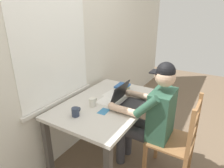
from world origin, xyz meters
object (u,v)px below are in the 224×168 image
object	(u,v)px
coffee_mug_dark	(76,112)
landscape_photo_print	(104,111)
laptop	(127,100)
book_stack_main	(122,88)
wooden_chair	(176,141)
desk	(108,109)
computer_mouse	(143,97)
coffee_mug_white	(93,102)
seated_person	(151,114)

from	to	relation	value
coffee_mug_dark	landscape_photo_print	distance (m)	0.28
laptop	book_stack_main	distance (m)	0.39
wooden_chair	laptop	bearing A→B (deg)	89.88
desk	laptop	distance (m)	0.27
computer_mouse	landscape_photo_print	size ratio (longest dim) A/B	0.77
desk	landscape_photo_print	distance (m)	0.24
laptop	computer_mouse	distance (m)	0.25
laptop	landscape_photo_print	distance (m)	0.29
laptop	computer_mouse	xyz separation A→B (m)	(0.24, -0.09, -0.04)
desk	coffee_mug_white	world-z (taller)	coffee_mug_white
computer_mouse	landscape_photo_print	distance (m)	0.54
desk	seated_person	distance (m)	0.50
wooden_chair	computer_mouse	bearing A→B (deg)	63.05
coffee_mug_white	book_stack_main	xyz separation A→B (m)	(0.53, -0.08, -0.01)
laptop	landscape_photo_print	bearing A→B (deg)	151.20
seated_person	coffee_mug_dark	distance (m)	0.76
seated_person	wooden_chair	bearing A→B (deg)	-90.00
desk	book_stack_main	xyz separation A→B (m)	(0.37, 0.01, 0.13)
seated_person	book_stack_main	world-z (taller)	seated_person
laptop	coffee_mug_white	bearing A→B (deg)	124.34
coffee_mug_white	wooden_chair	bearing A→B (deg)	-76.50
seated_person	laptop	size ratio (longest dim) A/B	3.77
laptop	seated_person	bearing A→B (deg)	-90.24
coffee_mug_white	landscape_photo_print	distance (m)	0.18
coffee_mug_dark	book_stack_main	distance (m)	0.78
desk	landscape_photo_print	world-z (taller)	landscape_photo_print
wooden_chair	coffee_mug_white	xyz separation A→B (m)	(-0.21, 0.86, 0.30)
wooden_chair	laptop	distance (m)	0.63
wooden_chair	book_stack_main	size ratio (longest dim) A/B	4.92
seated_person	landscape_photo_print	world-z (taller)	seated_person
desk	computer_mouse	xyz separation A→B (m)	(0.28, -0.31, 0.11)
computer_mouse	desk	bearing A→B (deg)	132.65
book_stack_main	seated_person	bearing A→B (deg)	-122.47
wooden_chair	book_stack_main	world-z (taller)	wooden_chair
seated_person	computer_mouse	world-z (taller)	seated_person
wooden_chair	coffee_mug_white	size ratio (longest dim) A/B	8.25
seated_person	book_stack_main	size ratio (longest dim) A/B	6.52
coffee_mug_dark	laptop	bearing A→B (deg)	-35.01
desk	book_stack_main	distance (m)	0.39
seated_person	coffee_mug_dark	xyz separation A→B (m)	(-0.46, 0.60, 0.07)
laptop	coffee_mug_dark	bearing A→B (deg)	144.99
landscape_photo_print	coffee_mug_dark	bearing A→B (deg)	135.27
coffee_mug_dark	landscape_photo_print	size ratio (longest dim) A/B	0.86
desk	wooden_chair	xyz separation A→B (m)	(0.05, -0.77, -0.16)
seated_person	wooden_chair	distance (m)	0.36
desk	laptop	xyz separation A→B (m)	(0.05, -0.22, 0.15)
wooden_chair	landscape_photo_print	world-z (taller)	wooden_chair
computer_mouse	landscape_photo_print	bearing A→B (deg)	154.78
seated_person	laptop	world-z (taller)	seated_person
laptop	book_stack_main	world-z (taller)	laptop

